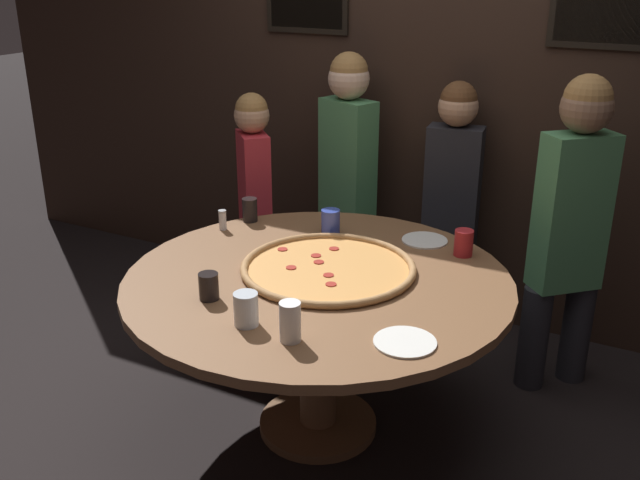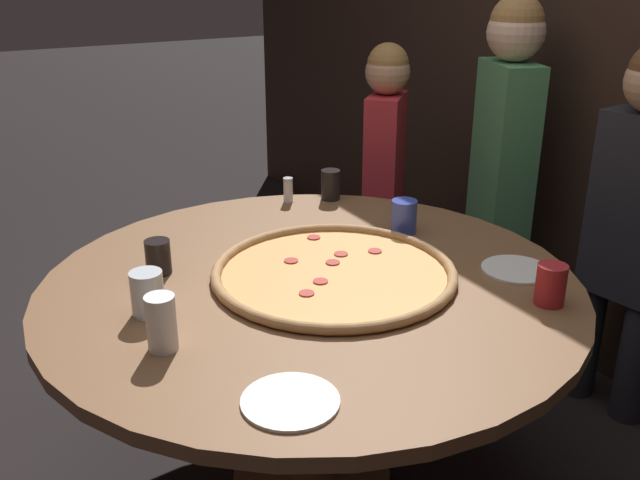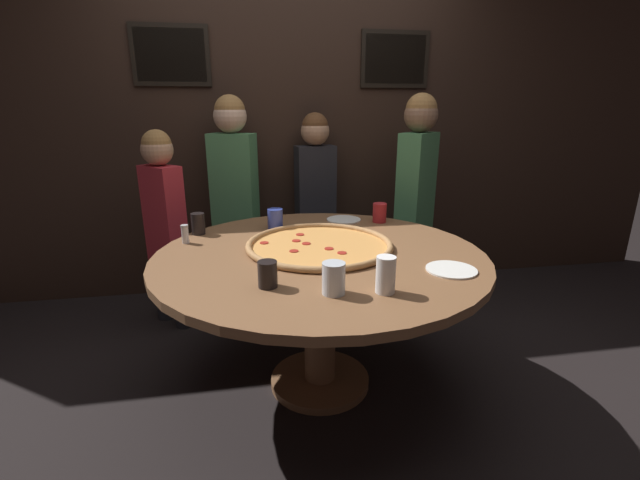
# 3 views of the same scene
# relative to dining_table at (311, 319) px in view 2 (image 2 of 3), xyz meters

# --- Properties ---
(ground_plane) EXTENTS (24.00, 24.00, 0.00)m
(ground_plane) POSITION_rel_dining_table_xyz_m (0.00, 0.00, -0.61)
(ground_plane) COLOR black
(dining_table) EXTENTS (1.59, 1.59, 0.74)m
(dining_table) POSITION_rel_dining_table_xyz_m (0.00, 0.00, 0.00)
(dining_table) COLOR brown
(dining_table) RESTS_ON ground_plane
(giant_pizza) EXTENTS (0.74, 0.74, 0.03)m
(giant_pizza) POSITION_rel_dining_table_xyz_m (0.01, 0.07, 0.14)
(giant_pizza) COLOR #E0994C
(giant_pizza) RESTS_ON dining_table
(drink_cup_front_edge) EXTENTS (0.07, 0.07, 0.14)m
(drink_cup_front_edge) POSITION_rel_dining_table_xyz_m (0.16, -0.50, 0.20)
(drink_cup_front_edge) COLOR white
(drink_cup_front_edge) RESTS_ON dining_table
(drink_cup_near_left) EXTENTS (0.09, 0.09, 0.12)m
(drink_cup_near_left) POSITION_rel_dining_table_xyz_m (-0.18, 0.46, 0.19)
(drink_cup_near_left) COLOR #384CB7
(drink_cup_near_left) RESTS_ON dining_table
(drink_cup_beside_pizza) EXTENTS (0.07, 0.07, 0.12)m
(drink_cup_beside_pizza) POSITION_rel_dining_table_xyz_m (-0.61, 0.42, 0.19)
(drink_cup_beside_pizza) COLOR black
(drink_cup_beside_pizza) RESTS_ON dining_table
(drink_cup_near_right) EXTENTS (0.08, 0.08, 0.12)m
(drink_cup_near_right) POSITION_rel_dining_table_xyz_m (0.45, 0.50, 0.19)
(drink_cup_near_right) COLOR #B22328
(drink_cup_near_right) RESTS_ON dining_table
(drink_cup_far_right) EXTENTS (0.08, 0.08, 0.10)m
(drink_cup_far_right) POSITION_rel_dining_table_xyz_m (-0.27, -0.37, 0.18)
(drink_cup_far_right) COLOR black
(drink_cup_far_right) RESTS_ON dining_table
(drink_cup_by_shaker) EXTENTS (0.09, 0.09, 0.12)m
(drink_cup_by_shaker) POSITION_rel_dining_table_xyz_m (-0.03, -0.48, 0.19)
(drink_cup_by_shaker) COLOR silver
(drink_cup_by_shaker) RESTS_ON dining_table
(white_plate_left_side) EXTENTS (0.21, 0.21, 0.01)m
(white_plate_left_side) POSITION_rel_dining_table_xyz_m (0.25, 0.58, 0.13)
(white_plate_left_side) COLOR white
(white_plate_left_side) RESTS_ON dining_table
(white_plate_near_front) EXTENTS (0.22, 0.22, 0.01)m
(white_plate_near_front) POSITION_rel_dining_table_xyz_m (0.52, -0.33, 0.13)
(white_plate_near_front) COLOR white
(white_plate_near_front) RESTS_ON dining_table
(condiment_shaker) EXTENTS (0.04, 0.04, 0.10)m
(condiment_shaker) POSITION_rel_dining_table_xyz_m (-0.66, 0.26, 0.18)
(condiment_shaker) COLOR silver
(condiment_shaker) RESTS_ON dining_table
(diner_side_right) EXTENTS (0.36, 0.21, 1.38)m
(diner_side_right) POSITION_rel_dining_table_xyz_m (0.17, 1.20, 0.17)
(diner_side_right) COLOR #232328
(diner_side_right) RESTS_ON ground_plane
(diner_far_right) EXTENTS (0.31, 0.31, 1.29)m
(diner_far_right) POSITION_rel_dining_table_xyz_m (-0.86, 0.85, 0.12)
(diner_far_right) COLOR #232328
(diner_far_right) RESTS_ON ground_plane
(diner_far_left) EXTENTS (0.40, 0.26, 1.49)m
(diner_far_left) POSITION_rel_dining_table_xyz_m (-0.42, 1.13, 0.24)
(diner_far_left) COLOR #232328
(diner_far_left) RESTS_ON ground_plane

